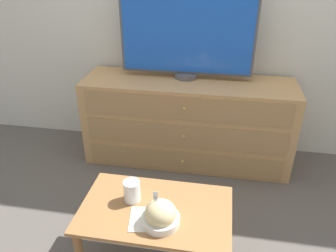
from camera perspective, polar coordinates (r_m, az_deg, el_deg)
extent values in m
plane|color=#56514C|center=(3.05, 3.92, -2.66)|extent=(12.00, 12.00, 0.00)
cube|color=tan|center=(2.65, 3.40, 0.80)|extent=(1.63, 0.47, 0.69)
cube|color=#A1794C|center=(2.57, 2.61, -6.19)|extent=(1.50, 0.01, 0.18)
sphere|color=tan|center=(2.56, 2.59, -6.26)|extent=(0.02, 0.02, 0.02)
cube|color=#A1794C|center=(2.44, 2.72, -1.76)|extent=(1.50, 0.01, 0.18)
sphere|color=tan|center=(2.44, 2.71, -1.83)|extent=(0.02, 0.02, 0.02)
cube|color=#A1794C|center=(2.34, 2.85, 3.10)|extent=(1.50, 0.01, 0.18)
sphere|color=tan|center=(2.33, 2.83, 3.03)|extent=(0.02, 0.02, 0.02)
cylinder|color=#515156|center=(2.58, 3.11, 8.77)|extent=(0.17, 0.17, 0.04)
cube|color=#515156|center=(2.49, 3.36, 16.80)|extent=(1.00, 0.04, 0.70)
cube|color=blue|center=(2.47, 3.30, 16.70)|extent=(0.96, 0.01, 0.66)
cube|color=#9E6B3D|center=(1.74, -2.18, -14.37)|extent=(0.78, 0.48, 0.02)
cylinder|color=brown|center=(2.10, -10.58, -13.34)|extent=(0.04, 0.04, 0.38)
cylinder|color=brown|center=(2.00, 9.44, -15.70)|extent=(0.04, 0.04, 0.38)
cylinder|color=silver|center=(1.64, -1.29, -16.02)|extent=(0.19, 0.19, 0.04)
ellipsoid|color=beige|center=(1.61, -1.31, -14.91)|extent=(0.15, 0.15, 0.13)
cube|color=white|center=(1.60, -2.18, -14.35)|extent=(0.02, 0.05, 0.13)
cube|color=white|center=(1.57, -2.20, -12.00)|extent=(0.03, 0.02, 0.03)
cylinder|color=#9E6638|center=(1.77, -6.26, -11.74)|extent=(0.08, 0.08, 0.07)
cylinder|color=white|center=(1.75, -6.30, -11.18)|extent=(0.09, 0.09, 0.12)
cube|color=silver|center=(1.68, -3.67, -15.87)|extent=(0.20, 0.20, 0.00)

